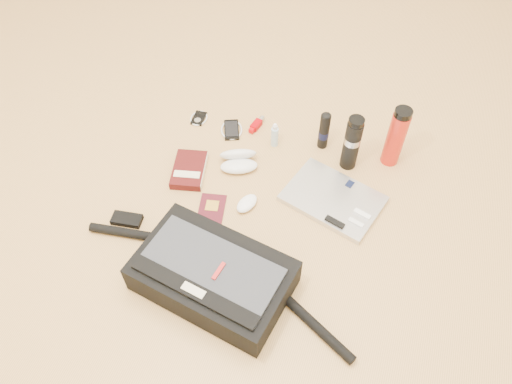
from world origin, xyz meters
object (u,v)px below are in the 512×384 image
thermos_black (352,143)px  thermos_red (396,137)px  laptop (333,199)px  book (189,170)px  messenger_bag (212,275)px

thermos_black → thermos_red: thermos_red is taller
laptop → book: size_ratio=1.92×
messenger_bag → laptop: (0.30, 0.49, -0.05)m
laptop → thermos_red: size_ratio=1.49×
messenger_bag → thermos_black: thermos_black is taller
laptop → book: bearing=-159.0°
messenger_bag → book: (-0.28, 0.44, -0.05)m
laptop → book: same height
book → thermos_black: 0.66m
laptop → thermos_black: thermos_black is taller
book → thermos_black: thermos_black is taller
messenger_bag → thermos_black: bearing=75.1°
messenger_bag → book: size_ratio=4.83×
messenger_bag → thermos_red: size_ratio=3.75×
laptop → book: 0.59m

